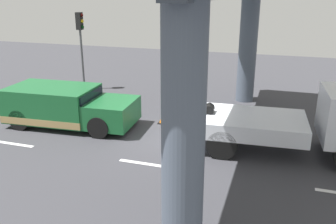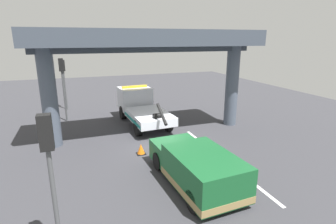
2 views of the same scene
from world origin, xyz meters
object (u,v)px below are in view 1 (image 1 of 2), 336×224
at_px(towed_van_green, 66,107).
at_px(traffic_light_near, 81,34).
at_px(tow_truck_white, 308,121).
at_px(traffic_cone_orange, 164,117).

relative_size(towed_van_green, traffic_light_near, 1.27).
bearing_deg(towed_van_green, tow_truck_white, 0.34).
xyz_separation_m(tow_truck_white, traffic_light_near, (-11.46, 5.13, 1.85)).
bearing_deg(towed_van_green, traffic_cone_orange, 20.79).
distance_m(traffic_light_near, traffic_cone_orange, 7.58).
relative_size(towed_van_green, traffic_cone_orange, 9.60).
distance_m(tow_truck_white, traffic_cone_orange, 5.74).
bearing_deg(traffic_light_near, towed_van_green, -66.91).
bearing_deg(towed_van_green, traffic_light_near, 113.09).
height_order(towed_van_green, traffic_light_near, traffic_light_near).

